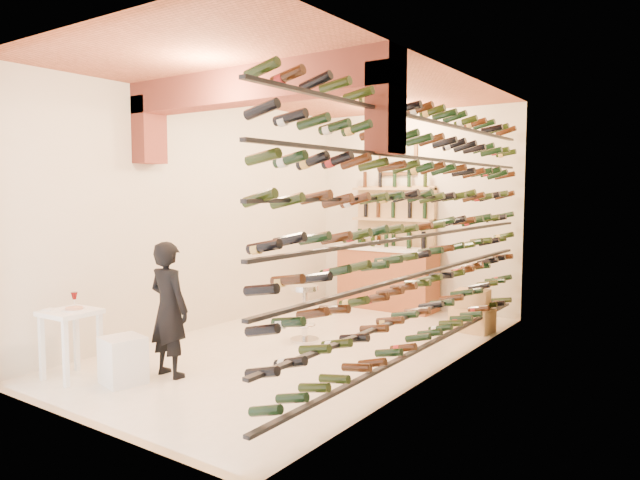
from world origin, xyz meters
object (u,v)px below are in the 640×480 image
at_px(crate_lower, 472,320).
at_px(wine_rack, 422,226).
at_px(back_counter, 387,276).
at_px(white_stool, 123,360).
at_px(person, 169,309).
at_px(chrome_barstool, 304,309).
at_px(tasting_table, 71,322).

bearing_deg(crate_lower, wine_rack, -86.12).
relative_size(wine_rack, back_counter, 3.35).
bearing_deg(crate_lower, white_stool, -116.94).
bearing_deg(person, white_stool, 68.13).
relative_size(white_stool, chrome_barstool, 0.65).
relative_size(wine_rack, tasting_table, 6.64).
relative_size(chrome_barstool, crate_lower, 1.34).
bearing_deg(chrome_barstool, back_counter, 92.85).
bearing_deg(chrome_barstool, person, -98.98).
xyz_separation_m(person, chrome_barstool, (0.31, 1.94, -0.29)).
relative_size(wine_rack, chrome_barstool, 7.93).
xyz_separation_m(back_counter, tasting_table, (-0.94, -5.01, 0.05)).
bearing_deg(tasting_table, person, 37.31).
height_order(back_counter, crate_lower, back_counter).
bearing_deg(wine_rack, person, -139.36).
bearing_deg(chrome_barstool, crate_lower, 47.49).
distance_m(back_counter, white_stool, 4.83).
distance_m(person, chrome_barstool, 1.98).
bearing_deg(wine_rack, white_stool, -135.67).
xyz_separation_m(back_counter, crate_lower, (1.70, -0.72, -0.37)).
bearing_deg(wine_rack, back_counter, 124.66).
relative_size(wine_rack, white_stool, 12.13).
bearing_deg(back_counter, wine_rack, -55.34).
height_order(wine_rack, person, wine_rack).
bearing_deg(white_stool, person, 65.67).
relative_size(back_counter, chrome_barstool, 2.36).
xyz_separation_m(back_counter, chrome_barstool, (0.12, -2.44, -0.12)).
distance_m(person, crate_lower, 4.15).
relative_size(wine_rack, person, 4.06).
height_order(wine_rack, tasting_table, wine_rack).
bearing_deg(back_counter, tasting_table, -100.64).
relative_size(person, crate_lower, 2.61).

